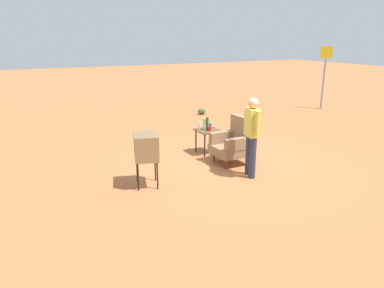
% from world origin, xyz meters
% --- Properties ---
extents(ground_plane, '(60.00, 60.00, 0.00)m').
position_xyz_m(ground_plane, '(0.00, 0.00, 0.00)').
color(ground_plane, '#B76B3D').
extents(armchair, '(0.79, 0.79, 1.06)m').
position_xyz_m(armchair, '(-0.08, 0.17, 0.50)').
color(armchair, brown).
rests_on(armchair, ground).
extents(side_table, '(0.56, 0.56, 0.59)m').
position_xyz_m(side_table, '(-0.99, 0.01, 0.51)').
color(side_table, black).
rests_on(side_table, ground).
extents(tv_on_stand, '(0.70, 0.59, 1.03)m').
position_xyz_m(tv_on_stand, '(0.25, -2.06, 0.78)').
color(tv_on_stand, black).
rests_on(tv_on_stand, ground).
extents(person_standing, '(0.56, 0.30, 1.64)m').
position_xyz_m(person_standing, '(0.77, -0.00, 0.94)').
color(person_standing, '#2D3347').
rests_on(person_standing, ground).
extents(road_sign, '(0.33, 0.33, 2.44)m').
position_xyz_m(road_sign, '(-3.93, 6.99, 1.38)').
color(road_sign, gray).
rests_on(road_sign, ground).
extents(soda_can_blue, '(0.07, 0.07, 0.12)m').
position_xyz_m(soda_can_blue, '(-1.12, 0.14, 0.65)').
color(soda_can_blue, blue).
rests_on(soda_can_blue, side_table).
extents(soda_can_red, '(0.07, 0.07, 0.12)m').
position_xyz_m(soda_can_red, '(-0.90, -0.00, 0.65)').
color(soda_can_red, red).
rests_on(soda_can_red, side_table).
extents(bottle_short_clear, '(0.06, 0.06, 0.20)m').
position_xyz_m(bottle_short_clear, '(-1.14, -0.15, 0.69)').
color(bottle_short_clear, silver).
rests_on(bottle_short_clear, side_table).
extents(bottle_wine_green, '(0.07, 0.07, 0.32)m').
position_xyz_m(bottle_wine_green, '(-0.99, -0.02, 0.75)').
color(bottle_wine_green, '#1E5623').
rests_on(bottle_wine_green, side_table).
extents(flower_vase, '(0.14, 0.10, 0.27)m').
position_xyz_m(flower_vase, '(-1.18, 0.02, 0.74)').
color(flower_vase, silver).
rests_on(flower_vase, side_table).
extents(shrub_near, '(0.29, 0.29, 0.22)m').
position_xyz_m(shrub_near, '(-5.18, 2.16, 0.11)').
color(shrub_near, '#475B33').
rests_on(shrub_near, ground).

